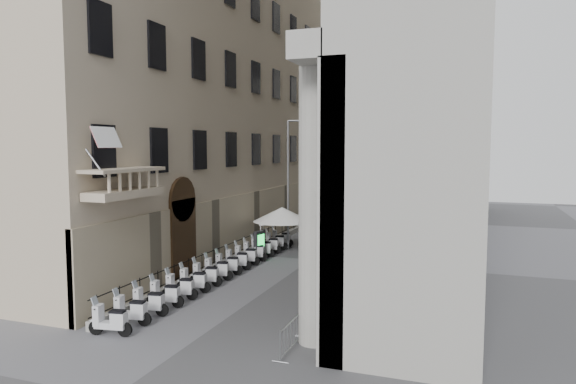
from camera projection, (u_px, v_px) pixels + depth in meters
The scene contains 36 objects.
left_building at pixel (222, 8), 36.35m from camera, with size 5.00×36.00×34.00m, color tan.
far_building at pixel (386, 78), 58.36m from camera, with size 22.00×10.00×30.00m, color #B1AFA7.
iron_fence at pixel (241, 258), 33.02m from camera, with size 0.30×28.00×1.40m, color black, non-canonical shape.
blue_awning at pixel (392, 245), 37.67m from camera, with size 1.60×3.00×3.00m, color navy, non-canonical shape.
flag at pixel (112, 325), 20.73m from camera, with size 1.00×1.40×8.20m, color #9E0C11, non-canonical shape.
scooter_0 at pixel (111, 336), 19.53m from camera, with size 0.56×1.40×1.50m, color silver, non-canonical shape.
scooter_1 at pixel (131, 325), 20.69m from camera, with size 0.56×1.40×1.50m, color silver, non-canonical shape.
scooter_2 at pixel (150, 316), 21.86m from camera, with size 0.56×1.40×1.50m, color silver, non-canonical shape.
scooter_3 at pixel (166, 307), 23.02m from camera, with size 0.56×1.40×1.50m, color silver, non-canonical shape.
scooter_4 at pixel (181, 299), 24.18m from camera, with size 0.56×1.40×1.50m, color silver, non-canonical shape.
scooter_5 at pixel (194, 292), 25.34m from camera, with size 0.56×1.40×1.50m, color silver, non-canonical shape.
scooter_6 at pixel (206, 286), 26.50m from camera, with size 0.56×1.40×1.50m, color silver, non-canonical shape.
scooter_7 at pixel (217, 280), 27.66m from camera, with size 0.56×1.40×1.50m, color silver, non-canonical shape.
scooter_8 at pixel (228, 275), 28.82m from camera, with size 0.56×1.40×1.50m, color silver, non-canonical shape.
scooter_9 at pixel (237, 270), 29.98m from camera, with size 0.56×1.40×1.50m, color silver, non-canonical shape.
scooter_10 at pixel (246, 265), 31.15m from camera, with size 0.56×1.40×1.50m, color silver, non-canonical shape.
scooter_11 at pixel (254, 261), 32.31m from camera, with size 0.56×1.40×1.50m, color silver, non-canonical shape.
scooter_12 at pixel (262, 257), 33.47m from camera, with size 0.56×1.40×1.50m, color silver, non-canonical shape.
scooter_13 at pixel (269, 253), 34.63m from camera, with size 0.56×1.40×1.50m, color silver, non-canonical shape.
scooter_14 at pixel (275, 250), 35.79m from camera, with size 0.56×1.40×1.50m, color silver, non-canonical shape.
scooter_15 at pixel (282, 247), 36.95m from camera, with size 0.56×1.40×1.50m, color silver, non-canonical shape.
barrier_0 at pixel (292, 349), 18.21m from camera, with size 0.60×2.40×1.10m, color #97999E, non-canonical shape.
barrier_1 at pixel (313, 326), 20.55m from camera, with size 0.60×2.40×1.10m, color #97999E, non-canonical shape.
barrier_2 at pixel (329, 308), 22.90m from camera, with size 0.60×2.40×1.10m, color #97999E, non-canonical shape.
barrier_3 at pixel (343, 293), 25.24m from camera, with size 0.60×2.40×1.10m, color #97999E, non-canonical shape.
barrier_4 at pixel (354, 281), 27.58m from camera, with size 0.60×2.40×1.10m, color #97999E, non-canonical shape.
barrier_5 at pixel (363, 270), 29.93m from camera, with size 0.60×2.40×1.10m, color #97999E, non-canonical shape.
barrier_6 at pixel (371, 261), 32.27m from camera, with size 0.60×2.40×1.10m, color #97999E, non-canonical shape.
barrier_7 at pixel (378, 253), 34.61m from camera, with size 0.60×2.40×1.10m, color #97999E, non-canonical shape.
barrier_8 at pixel (384, 247), 36.95m from camera, with size 0.60×2.40×1.10m, color #97999E, non-canonical shape.
security_tent at pixel (287, 216), 33.84m from camera, with size 3.87×3.87×3.14m.
street_lamp at pixel (294, 172), 35.55m from camera, with size 2.82×1.13×9.02m.
info_kiosk at pixel (259, 246), 32.38m from camera, with size 0.46×0.92×1.88m.
pedestrian_a at pixel (333, 225), 40.84m from camera, with size 0.71×0.47×1.94m, color black.
pedestrian_b at pixel (372, 217), 45.33m from camera, with size 0.93×0.72×1.91m, color black.
pedestrian_c at pixel (346, 220), 43.61m from camera, with size 0.92×0.60×1.89m, color black.
Camera 1 is at (9.53, -11.57, 7.19)m, focal length 32.00 mm.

